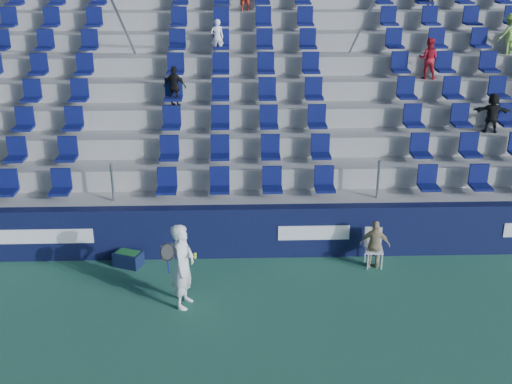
% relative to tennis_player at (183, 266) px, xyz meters
% --- Properties ---
extents(ground, '(70.00, 70.00, 0.00)m').
position_rel_tennis_player_xyz_m(ground, '(1.27, -1.08, -0.88)').
color(ground, '#2B654D').
rests_on(ground, ground).
extents(sponsor_wall, '(24.00, 0.32, 1.20)m').
position_rel_tennis_player_xyz_m(sponsor_wall, '(1.27, 2.07, -0.28)').
color(sponsor_wall, '#0F1337').
rests_on(sponsor_wall, ground).
extents(grandstand, '(24.00, 8.17, 6.63)m').
position_rel_tennis_player_xyz_m(grandstand, '(1.26, 7.16, 1.26)').
color(grandstand, '#969691').
rests_on(grandstand, ground).
extents(tennis_player, '(0.69, 0.72, 1.75)m').
position_rel_tennis_player_xyz_m(tennis_player, '(0.00, 0.00, 0.00)').
color(tennis_player, white).
rests_on(tennis_player, ground).
extents(line_judge_chair, '(0.42, 0.43, 0.87)m').
position_rel_tennis_player_xyz_m(line_judge_chair, '(4.05, 1.56, -0.38)').
color(line_judge_chair, white).
rests_on(line_judge_chair, ground).
extents(line_judge, '(0.70, 0.41, 1.11)m').
position_rel_tennis_player_xyz_m(line_judge, '(4.05, 1.42, -0.32)').
color(line_judge, tan).
rests_on(line_judge, ground).
extents(ball_bin, '(0.69, 0.58, 0.33)m').
position_rel_tennis_player_xyz_m(ball_bin, '(-1.36, 1.67, -0.70)').
color(ball_bin, '#0E1734').
rests_on(ball_bin, ground).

